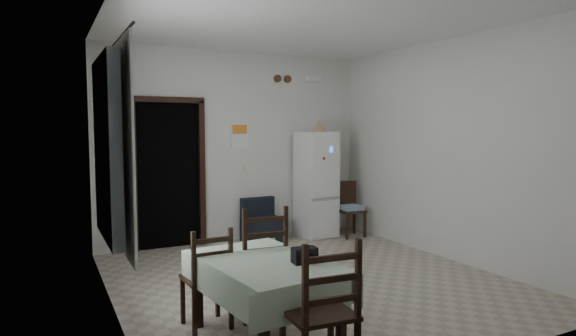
% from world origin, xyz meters
% --- Properties ---
extents(ground, '(4.50, 4.50, 0.00)m').
position_xyz_m(ground, '(0.00, 0.00, 0.00)').
color(ground, '#A79B88').
rests_on(ground, ground).
extents(ceiling, '(4.20, 4.50, 0.02)m').
position_xyz_m(ceiling, '(0.00, 0.00, 2.90)').
color(ceiling, white).
rests_on(ceiling, ground).
extents(wall_back, '(4.20, 0.02, 2.90)m').
position_xyz_m(wall_back, '(0.00, 2.25, 1.45)').
color(wall_back, silver).
rests_on(wall_back, ground).
extents(wall_front, '(4.20, 0.02, 2.90)m').
position_xyz_m(wall_front, '(0.00, -2.25, 1.45)').
color(wall_front, silver).
rests_on(wall_front, ground).
extents(wall_left, '(0.02, 4.50, 2.90)m').
position_xyz_m(wall_left, '(-2.10, 0.00, 1.45)').
color(wall_left, silver).
rests_on(wall_left, ground).
extents(wall_right, '(0.02, 4.50, 2.90)m').
position_xyz_m(wall_right, '(2.10, 0.00, 1.45)').
color(wall_right, silver).
rests_on(wall_right, ground).
extents(doorway, '(1.06, 0.52, 2.22)m').
position_xyz_m(doorway, '(-1.05, 2.45, 1.06)').
color(doorway, black).
rests_on(doorway, ground).
extents(window_recess, '(0.10, 1.20, 1.60)m').
position_xyz_m(window_recess, '(-2.15, -0.20, 1.55)').
color(window_recess, silver).
rests_on(window_recess, ground).
extents(curtain, '(0.02, 1.45, 1.85)m').
position_xyz_m(curtain, '(-2.04, -0.20, 1.55)').
color(curtain, silver).
rests_on(curtain, ground).
extents(curtain_rod, '(0.02, 1.60, 0.02)m').
position_xyz_m(curtain_rod, '(-2.03, -0.20, 2.50)').
color(curtain_rod, black).
rests_on(curtain_rod, ground).
extents(calendar, '(0.28, 0.02, 0.40)m').
position_xyz_m(calendar, '(0.05, 2.24, 1.62)').
color(calendar, white).
rests_on(calendar, ground).
extents(calendar_image, '(0.24, 0.01, 0.14)m').
position_xyz_m(calendar_image, '(0.05, 2.23, 1.72)').
color(calendar_image, orange).
rests_on(calendar_image, ground).
extents(light_switch, '(0.08, 0.02, 0.12)m').
position_xyz_m(light_switch, '(0.15, 2.24, 1.10)').
color(light_switch, beige).
rests_on(light_switch, ground).
extents(vent_left, '(0.12, 0.03, 0.12)m').
position_xyz_m(vent_left, '(0.70, 2.23, 2.52)').
color(vent_left, brown).
rests_on(vent_left, ground).
extents(vent_right, '(0.12, 0.03, 0.12)m').
position_xyz_m(vent_right, '(0.88, 2.23, 2.52)').
color(vent_right, brown).
rests_on(vent_right, ground).
extents(emergency_light, '(0.25, 0.07, 0.09)m').
position_xyz_m(emergency_light, '(1.35, 2.21, 2.55)').
color(emergency_light, white).
rests_on(emergency_light, ground).
extents(fridge, '(0.59, 0.59, 1.68)m').
position_xyz_m(fridge, '(1.24, 1.93, 0.84)').
color(fridge, white).
rests_on(fridge, ground).
extents(tan_cone, '(0.22, 0.22, 0.17)m').
position_xyz_m(tan_cone, '(1.28, 1.93, 1.76)').
color(tan_cone, tan).
rests_on(tan_cone, fridge).
extents(navy_seat, '(0.57, 0.55, 0.66)m').
position_xyz_m(navy_seat, '(0.30, 1.93, 0.33)').
color(navy_seat, black).
rests_on(navy_seat, ground).
extents(corner_chair, '(0.40, 0.40, 0.88)m').
position_xyz_m(corner_chair, '(1.71, 1.64, 0.44)').
color(corner_chair, black).
rests_on(corner_chair, ground).
extents(dining_table, '(1.00, 1.39, 0.68)m').
position_xyz_m(dining_table, '(-1.10, -1.23, 0.34)').
color(dining_table, '#ABC1A5').
rests_on(dining_table, ground).
extents(black_bag, '(0.20, 0.13, 0.12)m').
position_xyz_m(black_bag, '(-0.86, -1.46, 0.74)').
color(black_bag, black).
rests_on(black_bag, dining_table).
extents(dining_chair_far_left, '(0.40, 0.40, 0.89)m').
position_xyz_m(dining_chair_far_left, '(-1.43, -0.73, 0.44)').
color(dining_chair_far_left, black).
rests_on(dining_chair_far_left, ground).
extents(dining_chair_far_right, '(0.49, 0.49, 1.04)m').
position_xyz_m(dining_chair_far_right, '(-0.91, -0.70, 0.52)').
color(dining_chair_far_right, black).
rests_on(dining_chair_far_right, ground).
extents(dining_chair_near_head, '(0.47, 0.47, 1.02)m').
position_xyz_m(dining_chair_near_head, '(-1.04, -2.00, 0.51)').
color(dining_chair_near_head, black).
rests_on(dining_chair_near_head, ground).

